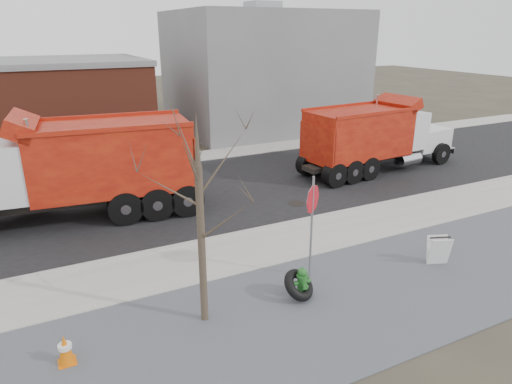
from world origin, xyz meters
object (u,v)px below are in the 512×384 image
stop_sign (312,211)px  sandwich_board (439,250)px  fire_hydrant (302,284)px  dump_truck_red_b (75,166)px  truck_tire (299,285)px  dump_truck_red_a (376,135)px

stop_sign → sandwich_board: size_ratio=3.41×
fire_hydrant → dump_truck_red_b: size_ratio=0.09×
fire_hydrant → stop_sign: (0.76, 0.80, 1.68)m
truck_tire → dump_truck_red_b: size_ratio=0.12×
stop_sign → sandwich_board: bearing=-27.3°
stop_sign → dump_truck_red_b: 9.31m
truck_tire → dump_truck_red_b: (-4.51, 8.41, 1.66)m
fire_hydrant → truck_tire: (-0.12, -0.02, -0.00)m
truck_tire → sandwich_board: bearing=-3.6°
truck_tire → dump_truck_red_b: bearing=118.2°
fire_hydrant → dump_truck_red_a: size_ratio=0.10×
dump_truck_red_a → stop_sign: bearing=-144.0°
fire_hydrant → truck_tire: bearing=-163.3°
fire_hydrant → dump_truck_red_a: dump_truck_red_a is taller
dump_truck_red_b → truck_tire: bearing=124.3°
dump_truck_red_b → stop_sign: bearing=131.5°
dump_truck_red_a → fire_hydrant: bearing=-143.5°
truck_tire → sandwich_board: size_ratio=1.32×
fire_hydrant → sandwich_board: 4.68m
truck_tire → dump_truck_red_b: 9.69m
sandwich_board → dump_truck_red_a: dump_truck_red_a is taller
sandwich_board → truck_tire: bearing=-163.4°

